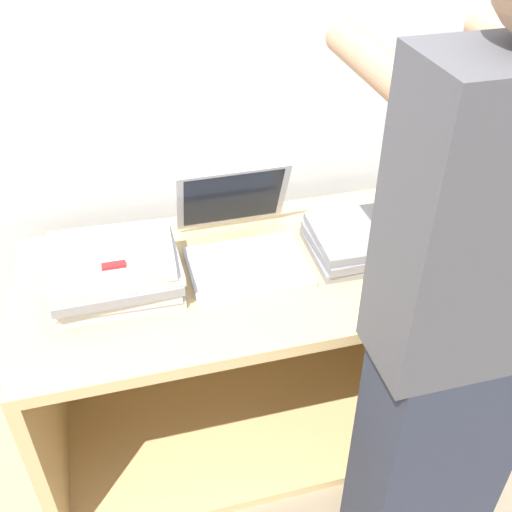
{
  "coord_description": "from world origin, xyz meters",
  "views": [
    {
      "loc": [
        -0.31,
        -0.97,
        1.74
      ],
      "look_at": [
        0.0,
        0.23,
        0.8
      ],
      "focal_mm": 42.0,
      "sensor_mm": 36.0,
      "label": 1
    }
  ],
  "objects_px": {
    "laptop_open": "(242,243)",
    "laptop_stack_left": "(115,271)",
    "laptop_stack_right": "(368,239)",
    "person": "(462,334)"
  },
  "relations": [
    {
      "from": "laptop_open",
      "to": "person",
      "type": "distance_m",
      "value": 0.68
    },
    {
      "from": "laptop_open",
      "to": "person",
      "type": "relative_size",
      "value": 0.21
    },
    {
      "from": "laptop_stack_left",
      "to": "person",
      "type": "bearing_deg",
      "value": -36.98
    },
    {
      "from": "laptop_stack_right",
      "to": "person",
      "type": "xyz_separation_m",
      "value": [
        -0.03,
        -0.53,
        0.12
      ]
    },
    {
      "from": "laptop_open",
      "to": "laptop_stack_left",
      "type": "height_order",
      "value": "laptop_open"
    },
    {
      "from": "laptop_open",
      "to": "laptop_stack_left",
      "type": "xyz_separation_m",
      "value": [
        -0.36,
        -0.06,
        0.01
      ]
    },
    {
      "from": "laptop_stack_left",
      "to": "laptop_stack_right",
      "type": "distance_m",
      "value": 0.73
    },
    {
      "from": "laptop_open",
      "to": "laptop_stack_right",
      "type": "relative_size",
      "value": 1.03
    },
    {
      "from": "laptop_stack_left",
      "to": "laptop_stack_right",
      "type": "relative_size",
      "value": 1.03
    },
    {
      "from": "laptop_open",
      "to": "laptop_stack_left",
      "type": "distance_m",
      "value": 0.37
    }
  ]
}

